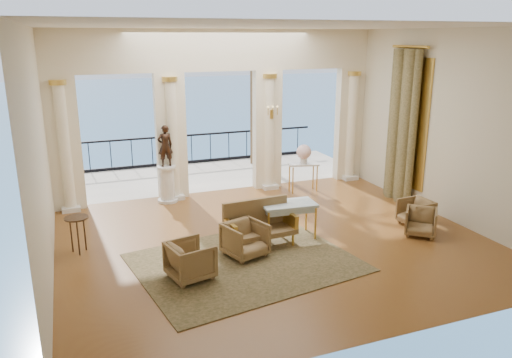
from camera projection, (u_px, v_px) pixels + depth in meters
name	position (u px, v px, depth m)	size (l,w,h in m)	color
floor	(274.00, 241.00, 10.92)	(9.00, 9.00, 0.00)	#542C14
room_walls	(299.00, 118.00, 9.12)	(9.00, 9.00, 9.00)	beige
arcade	(220.00, 102.00, 13.64)	(9.00, 0.56, 4.50)	#F6E9C4
terrace	(204.00, 176.00, 16.14)	(10.00, 3.60, 0.10)	#ACA092
balustrade	(192.00, 152.00, 17.45)	(9.00, 0.06, 1.03)	black
palm_tree	(253.00, 43.00, 16.40)	(2.00, 2.00, 4.50)	#4C3823
sea	(98.00, 116.00, 66.43)	(160.00, 160.00, 0.00)	#2E639B
curtain	(402.00, 126.00, 13.18)	(0.33, 1.40, 4.09)	#4A4628
window_frame	(408.00, 123.00, 13.22)	(0.04, 1.60, 3.40)	gold
wall_sconce	(272.00, 113.00, 13.94)	(0.30, 0.11, 0.33)	gold
rug	(246.00, 262.00, 9.85)	(4.11, 3.20, 0.02)	#2B3116
armchair_a	(245.00, 238.00, 10.07)	(0.76, 0.71, 0.78)	#47361C
armchair_b	(421.00, 221.00, 11.15)	(0.66, 0.62, 0.68)	#47361C
armchair_c	(416.00, 211.00, 11.75)	(0.66, 0.62, 0.68)	#47361C
armchair_d	(190.00, 259.00, 9.14)	(0.76, 0.71, 0.78)	#47361C
settee	(259.00, 224.00, 10.55)	(1.53, 0.74, 0.99)	#47361C
game_table	(288.00, 207.00, 10.88)	(1.23, 0.73, 0.81)	#9DB9C8
pedestal	(167.00, 185.00, 13.37)	(0.54, 0.54, 0.99)	silver
statue	(165.00, 146.00, 13.08)	(0.40, 0.26, 1.10)	black
console_table	(303.00, 168.00, 14.23)	(0.91, 0.53, 0.82)	silver
urn	(304.00, 153.00, 14.10)	(0.42, 0.42, 0.55)	silver
side_table	(77.00, 222.00, 10.15)	(0.48, 0.48, 0.78)	black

